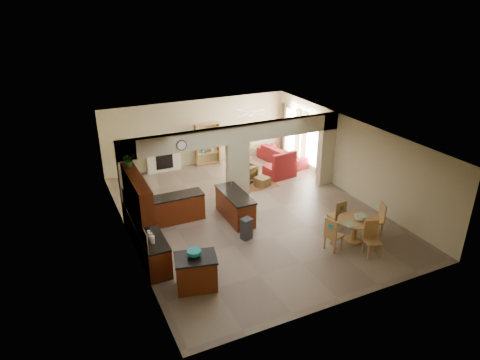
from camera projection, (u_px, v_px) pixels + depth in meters
name	position (u px, v px, depth m)	size (l,w,h in m)	color
floor	(250.00, 213.00, 14.42)	(10.00, 10.00, 0.00)	#756551
ceiling	(251.00, 134.00, 13.29)	(10.00, 10.00, 0.00)	white
wall_back	(198.00, 133.00, 17.99)	(8.00, 8.00, 0.00)	#BAB188
wall_front	(348.00, 254.00, 9.71)	(8.00, 8.00, 0.00)	#BAB188
wall_left	(126.00, 198.00, 12.31)	(10.00, 10.00, 0.00)	#BAB188
wall_right	(350.00, 157.00, 15.40)	(10.00, 10.00, 0.00)	#BAB188
partition_left_pier	(129.00, 184.00, 13.25)	(0.60, 0.25, 2.80)	#BAB188
partition_center_pier	(238.00, 173.00, 14.80)	(0.80, 0.25, 2.20)	#BAB188
partition_right_pier	(327.00, 149.00, 16.11)	(0.60, 0.25, 2.80)	#BAB188
partition_header	(238.00, 134.00, 14.24)	(8.00, 0.25, 0.60)	#BAB188
kitchen_counter	(156.00, 225.00, 12.77)	(2.52, 3.29, 1.48)	#471108
upper_cabinets	(137.00, 192.00, 11.50)	(0.35, 2.40, 0.90)	#471108
peninsula	(235.00, 206.00, 13.91)	(0.70, 1.85, 0.91)	#471108
wall_clock	(182.00, 145.00, 13.36)	(0.34, 0.34, 0.03)	#50371A
rug	(254.00, 184.00, 16.62)	(1.60, 1.30, 0.01)	brown
fireplace	(163.00, 157.00, 17.56)	(1.60, 0.35, 1.20)	beige
shelving_unit	(208.00, 144.00, 18.18)	(1.00, 0.32, 1.80)	#9A6635
window_a	(313.00, 143.00, 17.38)	(0.02, 0.90, 1.90)	white
window_b	(291.00, 132.00, 18.78)	(0.02, 0.90, 1.90)	white
glazed_door	(301.00, 141.00, 18.14)	(0.02, 0.70, 2.10)	white
drape_a_left	(320.00, 148.00, 16.86)	(0.10, 0.28, 2.30)	#3B2017
drape_a_right	(304.00, 139.00, 17.86)	(0.10, 0.28, 2.30)	#3B2017
drape_b_left	(297.00, 136.00, 18.27)	(0.10, 0.28, 2.30)	#3B2017
drape_b_right	(283.00, 128.00, 19.26)	(0.10, 0.28, 2.30)	#3B2017
ceiling_fan	(251.00, 113.00, 16.45)	(1.00, 1.00, 0.10)	white
kitchen_island	(196.00, 272.00, 10.65)	(1.18, 0.96, 0.90)	#471108
teal_bowl	(194.00, 253.00, 10.48)	(0.35, 0.35, 0.17)	teal
trash_can	(246.00, 230.00, 12.82)	(0.30, 0.25, 0.63)	#2F2F32
dining_table	(355.00, 227.00, 12.64)	(1.05, 1.05, 0.72)	#9A6635
fruit_bowl	(360.00, 218.00, 12.49)	(0.29, 0.29, 0.15)	#73B025
sofa	(282.00, 155.00, 18.51)	(0.93, 2.39, 0.70)	maroon
chaise	(279.00, 171.00, 17.24)	(1.10, 0.90, 0.44)	maroon
armchair	(245.00, 173.00, 16.72)	(0.73, 0.75, 0.69)	maroon
ottoman	(262.00, 182.00, 16.37)	(0.49, 0.49, 0.36)	maroon
plant	(128.00, 160.00, 11.87)	(0.37, 0.32, 0.41)	#174F15
chair_north	(338.00, 214.00, 13.21)	(0.44, 0.44, 1.02)	#9A6635
chair_east	(378.00, 218.00, 13.00)	(0.54, 0.54, 1.02)	#9A6635
chair_south	(372.00, 237.00, 11.98)	(0.52, 0.52, 1.02)	#9A6635
chair_west	(332.00, 233.00, 12.16)	(0.53, 0.53, 1.02)	#9A6635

